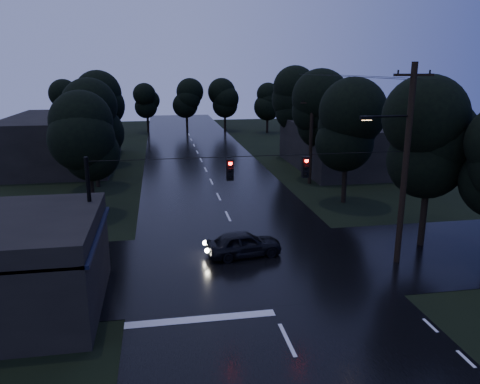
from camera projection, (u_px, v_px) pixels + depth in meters
name	position (u px, v px, depth m)	size (l,w,h in m)	color
main_road	(211.00, 182.00, 41.05)	(12.00, 120.00, 0.02)	black
cross_street	(251.00, 264.00, 23.91)	(60.00, 9.00, 0.02)	black
building_far_right	(346.00, 145.00, 46.59)	(10.00, 14.00, 4.40)	black
building_far_left	(63.00, 141.00, 47.62)	(10.00, 16.00, 5.00)	black
utility_pole_main	(404.00, 162.00, 22.82)	(3.50, 0.30, 10.00)	black
utility_pole_far	(311.00, 139.00, 39.50)	(2.00, 0.30, 7.50)	black
anchor_pole_left	(91.00, 223.00, 20.95)	(0.18, 0.18, 6.00)	black
span_signals	(267.00, 168.00, 21.69)	(15.00, 0.37, 1.12)	black
tree_corner_near	(431.00, 140.00, 24.96)	(4.48, 4.48, 9.44)	black
tree_left_a	(87.00, 138.00, 30.59)	(3.92, 3.92, 8.26)	black
tree_left_b	(93.00, 120.00, 38.01)	(4.20, 4.20, 8.85)	black
tree_left_c	(99.00, 105.00, 47.34)	(4.48, 4.48, 9.44)	black
tree_right_a	(348.00, 127.00, 33.46)	(4.20, 4.20, 8.85)	black
tree_right_b	(319.00, 111.00, 41.08)	(4.48, 4.48, 9.44)	black
tree_right_c	(294.00, 99.00, 50.60)	(4.76, 4.76, 10.03)	black
car	(244.00, 244.00, 24.80)	(1.62, 4.02, 1.37)	black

